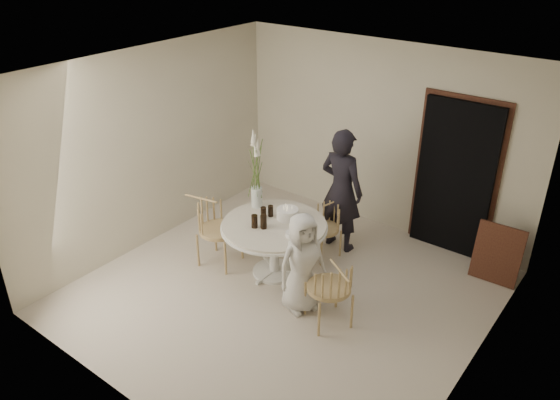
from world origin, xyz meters
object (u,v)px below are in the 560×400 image
Objects in this scene: chair_right at (334,287)px; chair_left at (210,221)px; boy at (302,263)px; chair_far at (329,221)px; flower_vase at (256,175)px; table at (274,231)px; girl at (341,190)px; birthday_cake at (287,214)px.

chair_left is (-2.01, 0.19, 0.04)m from chair_right.
boy reaches higher than chair_left.
flower_vase is at bearing -127.56° from chair_far.
chair_right is 0.50m from boy.
chair_far is at bearing -112.36° from chair_right.
boy is (0.68, -0.36, -0.00)m from table.
chair_left is 0.53× the size of girl.
chair_right is 0.70× the size of boy.
girl is 1.61× the size of flower_vase.
boy is at bearing -27.92° from table.
birthday_cake reaches higher than table.
boy is at bearing 106.53° from girl.
chair_left is at bearing 110.32° from boy.
birthday_cake is at bearing -2.10° from flower_vase.
chair_right is (0.89, -1.28, 0.06)m from chair_far.
chair_left is 1.53m from boy.
table is 1.73× the size of chair_far.
girl is at bearing 74.23° from table.
chair_right reaches higher than table.
chair_left is at bearing -122.51° from chair_far.
flower_vase reaches higher than chair_far.
girl reaches higher than table.
girl is 1.40× the size of boy.
chair_far is at bearing 43.02° from boy.
birthday_cake is (-0.23, -0.62, 0.30)m from chair_far.
flower_vase is (-1.63, 0.68, 0.62)m from chair_right.
chair_right is 1.87m from flower_vase.
girl reaches higher than chair_right.
flower_vase is at bearing 177.90° from birthday_cake.
flower_vase reaches higher than birthday_cake.
chair_far is 1.26m from boy.
girl is (0.03, 0.25, 0.36)m from chair_far.
flower_vase is (0.38, 0.49, 0.58)m from chair_left.
birthday_cake is at bearing -73.02° from chair_left.
chair_right is at bearing -41.71° from chair_far.
girl is 0.90m from birthday_cake.
boy is at bearing -27.20° from flower_vase.
chair_left is at bearing -152.32° from birthday_cake.
birthday_cake is at bearing -96.67° from chair_far.
girl is (0.30, 1.07, 0.25)m from table.
boy is (0.38, -1.44, -0.25)m from girl.
chair_left is 0.74× the size of boy.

